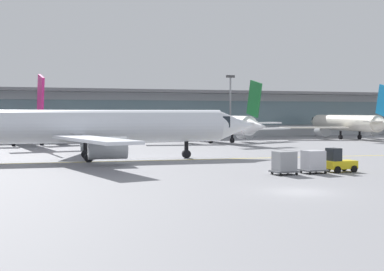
% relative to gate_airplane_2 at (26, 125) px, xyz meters
% --- Properties ---
extents(ground_plane, '(400.00, 400.00, 0.00)m').
position_rel_gate_airplane_2_xyz_m(ground_plane, '(13.08, -58.93, -3.12)').
color(ground_plane, gray).
extents(taxiway_centreline_stripe, '(109.45, 11.74, 0.01)m').
position_rel_gate_airplane_2_xyz_m(taxiway_centreline_stripe, '(6.25, -32.69, -3.12)').
color(taxiway_centreline_stripe, yellow).
rests_on(taxiway_centreline_stripe, ground_plane).
extents(terminal_concourse, '(223.35, 11.00, 9.60)m').
position_rel_gate_airplane_2_xyz_m(terminal_concourse, '(13.08, 19.41, 1.80)').
color(terminal_concourse, '#9EA3A8').
rests_on(terminal_concourse, ground_plane).
extents(gate_airplane_2, '(29.09, 31.42, 10.40)m').
position_rel_gate_airplane_2_xyz_m(gate_airplane_2, '(0.00, 0.00, 0.00)').
color(gate_airplane_2, silver).
rests_on(gate_airplane_2, ground_plane).
extents(gate_airplane_3, '(27.98, 30.17, 9.99)m').
position_rel_gate_airplane_2_xyz_m(gate_airplane_3, '(30.78, -4.09, -0.12)').
color(gate_airplane_3, white).
rests_on(gate_airplane_3, ground_plane).
extents(gate_airplane_4, '(27.96, 30.22, 10.01)m').
position_rel_gate_airplane_2_xyz_m(gate_airplane_4, '(59.35, -0.47, -0.12)').
color(gate_airplane_4, silver).
rests_on(gate_airplane_4, ground_plane).
extents(taxiing_regional_jet, '(35.66, 32.98, 11.80)m').
position_rel_gate_airplane_2_xyz_m(taxiing_regional_jet, '(5.79, -30.64, 0.42)').
color(taxiing_regional_jet, silver).
rests_on(taxiing_regional_jet, ground_plane).
extents(baggage_tug, '(2.61, 1.64, 2.10)m').
position_rel_gate_airplane_2_xyz_m(baggage_tug, '(22.52, -49.91, -2.23)').
color(baggage_tug, yellow).
rests_on(baggage_tug, ground_plane).
extents(cargo_dolly_lead, '(2.12, 1.62, 1.94)m').
position_rel_gate_airplane_2_xyz_m(cargo_dolly_lead, '(19.94, -49.94, -2.07)').
color(cargo_dolly_lead, '#595B60').
rests_on(cargo_dolly_lead, ground_plane).
extents(cargo_dolly_trailing, '(2.12, 1.62, 1.94)m').
position_rel_gate_airplane_2_xyz_m(cargo_dolly_trailing, '(17.13, -49.97, -2.07)').
color(cargo_dolly_trailing, '#595B60').
rests_on(cargo_dolly_trailing, ground_plane).
extents(apron_light_mast_2, '(1.80, 0.36, 12.54)m').
position_rel_gate_airplane_2_xyz_m(apron_light_mast_2, '(40.13, 11.26, 3.83)').
color(apron_light_mast_2, gray).
rests_on(apron_light_mast_2, ground_plane).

